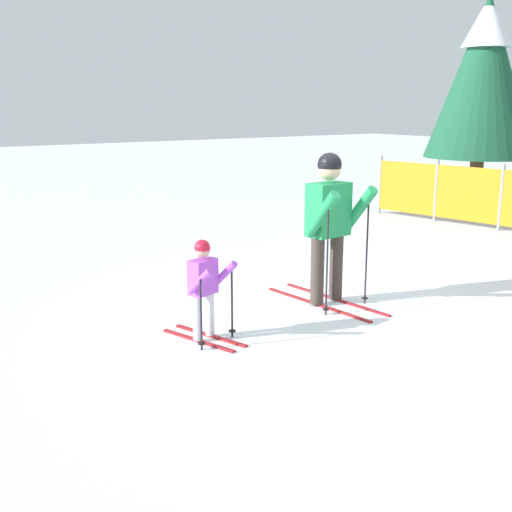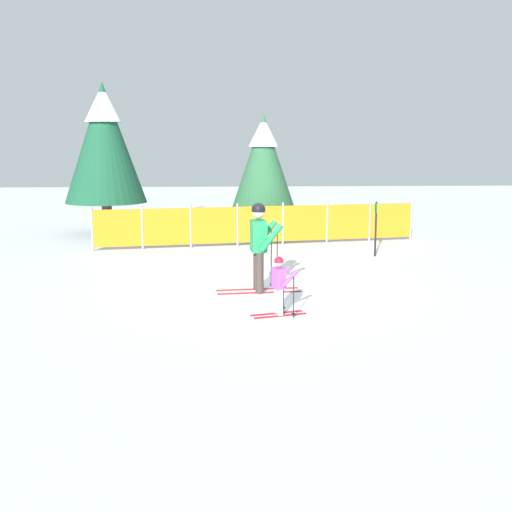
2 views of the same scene
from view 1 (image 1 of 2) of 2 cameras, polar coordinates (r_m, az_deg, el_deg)
name	(u,v)px [view 1 (image 1 of 2)]	position (r m, az deg, el deg)	size (l,w,h in m)	color
ground_plane	(351,302)	(7.43, 8.43, -4.04)	(60.00, 60.00, 0.00)	white
skier_adult	(330,216)	(7.12, 6.56, 3.59)	(1.63, 0.75, 1.70)	maroon
skier_child	(204,283)	(6.06, -4.63, -2.42)	(0.94, 0.53, 0.98)	maroon
conifer_near	(484,74)	(16.01, 19.61, 15.03)	(2.50, 2.50, 4.64)	#4C3823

